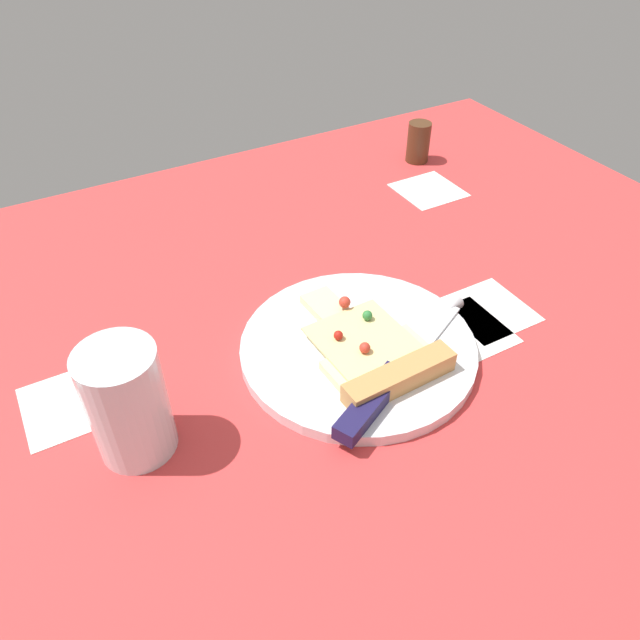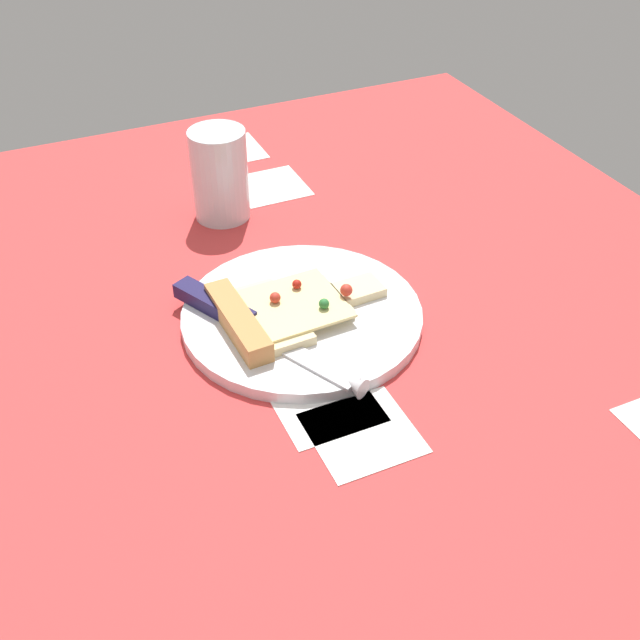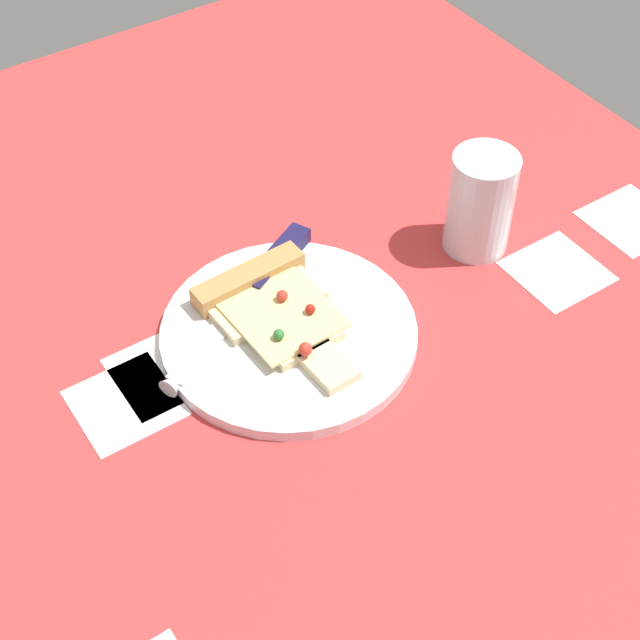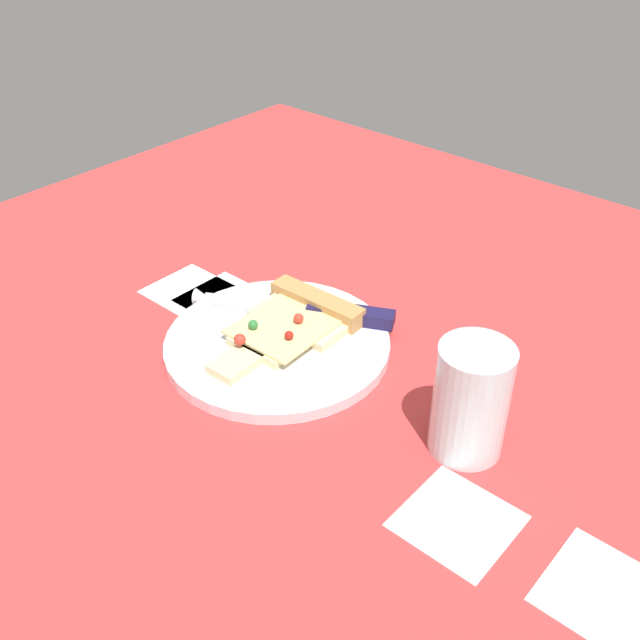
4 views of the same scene
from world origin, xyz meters
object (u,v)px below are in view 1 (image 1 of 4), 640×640
pizza_slice (373,352)px  pepper_shaker (418,142)px  plate (358,348)px  knife (394,375)px  drinking_glass (127,403)px

pizza_slice → pepper_shaker: (-36.27, 32.26, 1.04)cm
plate → knife: (6.09, 0.33, 1.27)cm
pizza_slice → pepper_shaker: pepper_shaker is taller
knife → pepper_shaker: bearing=114.6°
drinking_glass → pizza_slice: bearing=85.2°
knife → drinking_glass: 24.98cm
knife → drinking_glass: bearing=-129.6°
knife → drinking_glass: size_ratio=1.99×
pizza_slice → pepper_shaker: 48.55cm
plate → pizza_slice: (2.56, 0.11, 1.46)cm
plate → drinking_glass: bearing=-88.7°
knife → drinking_glass: drinking_glass is taller
pizza_slice → knife: size_ratio=0.79×
drinking_glass → pepper_shaker: bearing=121.4°
drinking_glass → knife: bearing=77.0°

